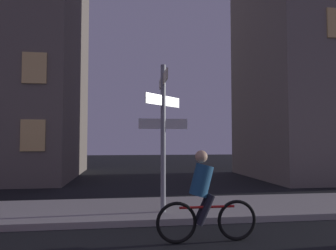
% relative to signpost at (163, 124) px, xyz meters
% --- Properties ---
extents(sidewalk_kerb, '(40.00, 2.62, 0.14)m').
position_rel_signpost_xyz_m(sidewalk_kerb, '(0.89, 0.61, -2.11)').
color(sidewalk_kerb, '#9E9991').
rests_on(sidewalk_kerb, ground_plane).
extents(signpost, '(1.15, 1.48, 3.44)m').
position_rel_signpost_xyz_m(signpost, '(0.00, 0.00, 0.00)').
color(signpost, gray).
rests_on(signpost, sidewalk_kerb).
extents(cyclist, '(1.82, 0.33, 1.61)m').
position_rel_signpost_xyz_m(cyclist, '(0.51, -1.84, -1.44)').
color(cyclist, black).
rests_on(cyclist, ground_plane).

